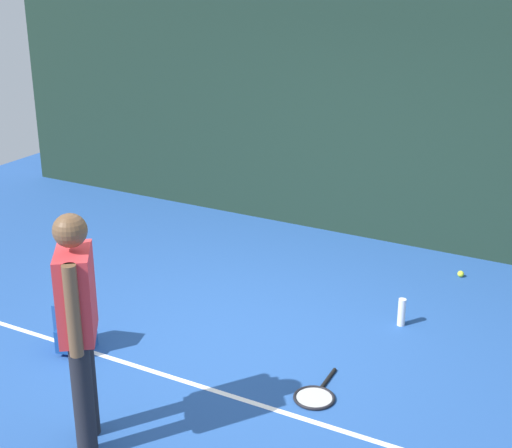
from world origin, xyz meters
The scene contains 8 objects.
ground_plane centered at (0.00, 0.00, 0.00)m, with size 12.00×12.00×0.00m, color #234C93.
back_fence centered at (0.00, 3.00, 1.44)m, with size 10.00×0.10×2.87m, color #192D23.
court_line centered at (0.00, -0.66, 0.00)m, with size 9.00×0.05×0.00m, color white.
tennis_player centered at (-0.21, -1.63, 0.97)m, with size 0.41×0.45×1.70m.
tennis_racket centered at (0.94, -0.36, 0.01)m, with size 0.34×0.62×0.03m.
backpack centered at (-1.16, -0.69, 0.21)m, with size 0.34×0.34×0.44m.
tennis_ball_near_player centered at (1.35, 2.38, 0.03)m, with size 0.07×0.07×0.07m, color #CCE033.
water_bottle centered at (1.14, 1.07, 0.13)m, with size 0.07×0.07×0.26m, color white.
Camera 1 is at (2.91, -4.93, 3.29)m, focal length 53.05 mm.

